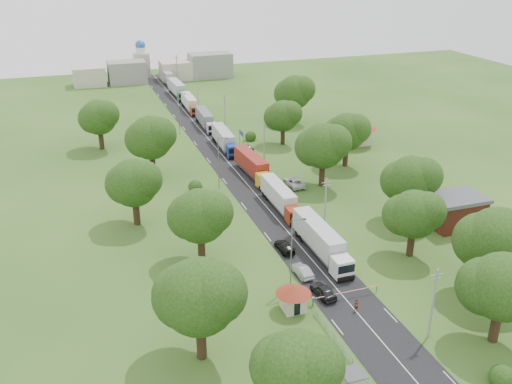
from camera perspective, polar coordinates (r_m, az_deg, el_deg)
name	(u,v)px	position (r m, az deg, el deg)	size (l,w,h in m)	color
ground	(276,218)	(94.47, 1.97, -2.57)	(260.00, 260.00, 0.00)	#2B541C
road	(239,175)	(111.77, -1.67, 1.69)	(8.00, 200.00, 0.04)	black
boom_barrier	(336,295)	(73.73, 8.00, -10.15)	(9.22, 0.35, 1.18)	slate
guard_booth	(293,295)	(70.89, 3.76, -10.22)	(4.40, 4.40, 3.45)	#BCAF9C
kiosk	(352,382)	(60.90, 9.60, -18.23)	(2.30, 2.30, 2.41)	#99A593
guard_rail	(346,356)	(65.76, 9.01, -15.92)	(0.10, 17.00, 1.70)	slate
info_sign	(241,136)	(125.69, -1.48, 5.64)	(0.12, 3.10, 4.10)	slate
pole_0	(433,303)	(67.89, 17.29, -10.51)	(1.60, 0.24, 9.00)	gray
pole_1	(325,204)	(88.70, 6.95, -1.20)	(1.60, 0.24, 9.00)	gray
pole_2	(264,148)	(112.66, 0.82, 4.42)	(1.60, 0.24, 9.00)	gray
pole_3	(225,112)	(138.16, -3.14, 7.99)	(1.60, 0.24, 9.00)	gray
pole_4	(197,87)	(164.47, -5.89, 10.41)	(1.60, 0.24, 9.00)	gray
pole_5	(177,68)	(191.26, -7.91, 12.15)	(1.60, 0.24, 9.00)	gray
lamp_0	(293,249)	(73.68, 3.67, -5.73)	(2.03, 0.22, 10.00)	slate
lamp_1	(219,160)	(103.91, -3.70, 3.21)	(2.03, 0.22, 10.00)	slate
lamp_2	(179,111)	(136.44, -7.69, 7.99)	(2.03, 0.22, 10.00)	slate
tree_0	(502,286)	(68.53, 23.39, -8.63)	(8.80, 8.80, 11.07)	#382616
tree_1	(497,240)	(77.00, 22.97, -4.40)	(9.60, 9.60, 12.05)	#382616
tree_2	(414,214)	(83.47, 15.50, -2.12)	(8.00, 8.00, 10.10)	#382616
tree_3	(411,179)	(93.94, 15.25, 1.24)	(8.80, 8.80, 11.07)	#382616
tree_4	(323,146)	(104.96, 6.71, 4.63)	(9.60, 9.60, 12.05)	#382616
tree_5	(347,132)	(115.83, 9.05, 5.98)	(8.80, 8.80, 11.07)	#382616
tree_6	(283,116)	(127.93, 2.70, 7.62)	(8.00, 8.00, 10.10)	#382616
tree_7	(294,92)	(144.38, 3.87, 9.95)	(9.60, 9.60, 12.05)	#382616
tree_8	(296,367)	(53.68, 4.04, -17.04)	(8.00, 8.00, 10.10)	#382616
tree_9	(199,296)	(60.62, -5.75, -10.29)	(9.60, 9.60, 12.05)	#382616
tree_10	(200,216)	(78.87, -5.64, -2.36)	(8.80, 8.80, 11.07)	#382616
tree_11	(133,183)	(91.41, -12.16, 0.93)	(8.80, 8.80, 11.07)	#382616
tree_12	(150,138)	(110.59, -10.51, 5.38)	(9.60, 9.60, 12.05)	#382616
tree_13	(99,117)	(129.12, -15.46, 7.24)	(8.80, 8.80, 11.07)	#382616
house_brick	(455,211)	(96.06, 19.30, -1.76)	(8.60, 6.60, 5.20)	maroon
house_cream	(353,128)	(130.49, 9.70, 6.28)	(10.08, 10.08, 5.80)	#BCAF9C
distant_town	(160,70)	(195.48, -9.60, 11.93)	(52.00, 8.00, 8.00)	gray
church	(141,61)	(202.21, -11.38, 12.73)	(5.00, 5.00, 12.30)	#BCAF9C
truck_0	(321,240)	(83.02, 6.51, -4.82)	(2.72, 15.68, 4.35)	white
truck_1	(280,197)	(96.81, 2.44, -0.53)	(2.50, 14.28, 3.96)	#A22D12
truck_2	(253,166)	(110.52, -0.33, 2.66)	(3.28, 15.01, 4.15)	gold
truck_3	(224,139)	(126.23, -3.17, 5.29)	(2.97, 14.71, 4.07)	navy
truck_4	(205,119)	(142.18, -5.08, 7.27)	(2.80, 13.86, 3.83)	silver
truck_5	(190,103)	(157.69, -6.62, 8.81)	(2.59, 13.66, 3.78)	#AA361A
truck_6	(177,89)	(173.62, -7.87, 10.18)	(2.88, 15.19, 4.20)	#2B7442
truck_7	(167,77)	(191.44, -8.85, 11.32)	(2.82, 14.33, 3.97)	silver
car_lane_front	(323,291)	(74.50, 6.75, -9.79)	(1.84, 4.57, 1.56)	black
car_lane_mid	(302,271)	(78.52, 4.62, -7.86)	(1.49, 4.28, 1.41)	#9C9DA3
car_lane_rear	(285,247)	(84.33, 2.89, -5.47)	(1.89, 4.65, 1.35)	black
car_verge_near	(294,182)	(106.52, 3.83, 0.97)	(2.63, 5.69, 1.58)	silver
car_verge_far	(247,147)	(125.33, -0.92, 4.49)	(1.67, 4.15, 1.42)	#53565A
pedestrian_near	(356,306)	(72.24, 10.01, -11.16)	(0.58, 0.38, 1.60)	gray
pedestrian_booth	(302,304)	(71.64, 4.64, -11.05)	(0.89, 0.69, 1.83)	gray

